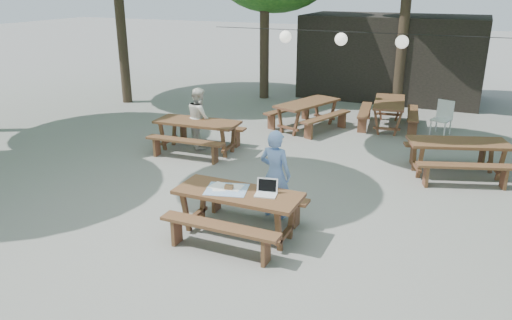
{
  "coord_description": "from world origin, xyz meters",
  "views": [
    {
      "loc": [
        3.24,
        -7.5,
        3.85
      ],
      "look_at": [
        0.08,
        -0.33,
        1.05
      ],
      "focal_mm": 35.0,
      "sensor_mm": 36.0,
      "label": 1
    }
  ],
  "objects_px": {
    "second_person": "(200,118)",
    "picnic_table_nw": "(198,136)",
    "plastic_chair": "(441,125)",
    "main_picnic_table": "(238,213)",
    "woman": "(275,174)"
  },
  "relations": [
    {
      "from": "main_picnic_table",
      "to": "second_person",
      "type": "xyz_separation_m",
      "value": [
        -2.85,
        3.75,
        0.35
      ]
    },
    {
      "from": "picnic_table_nw",
      "to": "second_person",
      "type": "distance_m",
      "value": 0.49
    },
    {
      "from": "main_picnic_table",
      "to": "plastic_chair",
      "type": "xyz_separation_m",
      "value": [
        2.5,
        7.28,
        -0.13
      ]
    },
    {
      "from": "main_picnic_table",
      "to": "woman",
      "type": "xyz_separation_m",
      "value": [
        0.28,
        0.87,
        0.39
      ]
    },
    {
      "from": "picnic_table_nw",
      "to": "plastic_chair",
      "type": "bearing_deg",
      "value": 33.18
    },
    {
      "from": "woman",
      "to": "main_picnic_table",
      "type": "bearing_deg",
      "value": 77.55
    },
    {
      "from": "second_person",
      "to": "picnic_table_nw",
      "type": "bearing_deg",
      "value": 161.25
    },
    {
      "from": "picnic_table_nw",
      "to": "second_person",
      "type": "bearing_deg",
      "value": 107.64
    },
    {
      "from": "picnic_table_nw",
      "to": "woman",
      "type": "bearing_deg",
      "value": -43.51
    },
    {
      "from": "woman",
      "to": "plastic_chair",
      "type": "height_order",
      "value": "woman"
    },
    {
      "from": "main_picnic_table",
      "to": "picnic_table_nw",
      "type": "bearing_deg",
      "value": 128.5
    },
    {
      "from": "woman",
      "to": "plastic_chair",
      "type": "distance_m",
      "value": 6.8
    },
    {
      "from": "picnic_table_nw",
      "to": "second_person",
      "type": "height_order",
      "value": "second_person"
    },
    {
      "from": "woman",
      "to": "second_person",
      "type": "xyz_separation_m",
      "value": [
        -3.13,
        2.88,
        -0.04
      ]
    },
    {
      "from": "picnic_table_nw",
      "to": "woman",
      "type": "distance_m",
      "value": 3.97
    }
  ]
}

